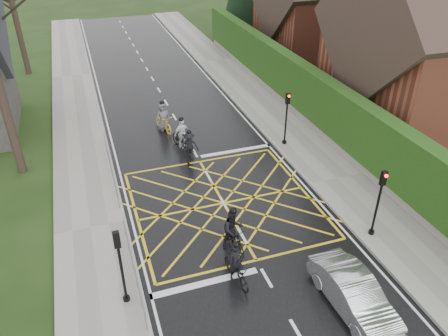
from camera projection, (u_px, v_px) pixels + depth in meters
ground at (224, 203)px, 20.34m from camera, size 120.00×120.00×0.00m
road at (224, 203)px, 20.33m from camera, size 9.00×80.00×0.01m
sidewalk_right at (336, 179)px, 21.94m from camera, size 3.00×80.00×0.15m
sidewalk_left at (91, 228)px, 18.65m from camera, size 3.00×80.00×0.15m
stone_wall at (311, 121)px, 27.11m from camera, size 0.50×38.00×0.70m
hedge at (314, 94)px, 26.20m from camera, size 0.90×38.00×2.80m
house_near at (444, 49)px, 25.13m from camera, size 11.80×9.80×11.30m
house_far at (321, 7)px, 36.61m from camera, size 9.80×8.80×10.30m
railing_south at (133, 264)px, 15.83m from camera, size 0.05×5.04×1.03m
railing_north at (110, 163)px, 21.88m from camera, size 0.05×6.04×1.03m
traffic_light_ne at (286, 119)px, 24.25m from camera, size 0.24×0.31×3.21m
traffic_light_se at (378, 204)px, 17.47m from camera, size 0.24×0.31×3.21m
traffic_light_sw at (121, 268)px, 14.44m from camera, size 0.24×0.31×3.21m
cyclist_rear at (236, 268)px, 15.96m from camera, size 0.88×1.89×1.77m
cyclist_back at (233, 233)px, 17.40m from camera, size 0.91×1.97×1.94m
cyclist_mid at (190, 148)px, 23.52m from camera, size 1.24×1.88×1.73m
cyclist_front at (182, 137)px, 24.55m from camera, size 1.26×1.94×1.89m
cyclist_lead at (163, 120)px, 26.46m from camera, size 1.19×2.08×1.91m
car at (354, 294)px, 14.80m from camera, size 1.53×4.00×1.30m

